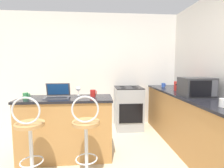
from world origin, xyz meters
The scene contains 14 objects.
wall_back centered at (0.00, 2.28, 1.30)m, with size 12.00×0.06×2.60m.
breakfast_bar centered at (-0.42, 0.78, 0.47)m, with size 1.39×0.55×0.93m.
counter_right centered at (1.62, 0.88, 0.47)m, with size 0.66×2.78×0.93m.
bar_stool_near centered at (-0.75, 0.22, 0.51)m, with size 0.40×0.40×1.07m.
bar_stool_far centered at (-0.09, 0.22, 0.51)m, with size 0.40×0.40×1.07m.
laptop centered at (-0.54, 0.80, 0.99)m, with size 0.36×0.25×0.21m.
microwave centered at (1.59, 0.71, 1.08)m, with size 0.47×0.36×0.29m.
toaster centered at (1.64, 1.25, 1.02)m, with size 0.23×0.25×0.18m.
stove_range centered at (0.75, 1.93, 0.47)m, with size 0.58×0.61×0.94m.
mug_white centered at (1.51, 0.03, 0.98)m, with size 0.09×0.07×0.10m.
mug_blue centered at (1.52, 1.85, 0.98)m, with size 0.09×0.07×0.09m.
mug_green centered at (-0.97, 0.72, 0.98)m, with size 0.10×0.08×0.09m.
wine_glass_tall centered at (-0.25, 0.97, 1.04)m, with size 0.07×0.07×0.14m.
mug_red centered at (-0.01, 0.85, 0.99)m, with size 0.10×0.09×0.10m.
Camera 1 is at (0.05, -1.85, 1.42)m, focal length 28.00 mm.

